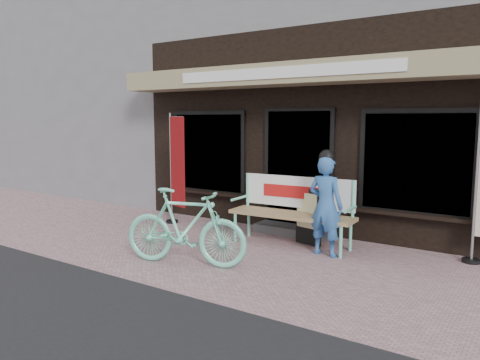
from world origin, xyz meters
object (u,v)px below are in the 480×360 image
Objects in this scene: bicycle at (185,227)px; nobori_red at (176,168)px; menu_stand at (308,216)px; person at (326,204)px; bench at (294,205)px.

nobori_red is (-1.76, 1.83, 0.56)m from bicycle.
bicycle is 2.15m from menu_stand.
nobori_red is 2.78m from menu_stand.
nobori_red is (-3.18, 0.30, 0.32)m from person.
bicycle is 2.60m from nobori_red.
bench is at bearing -39.53° from bicycle.
nobori_red is 2.32× the size of menu_stand.
nobori_red is at bearing -164.69° from menu_stand.
menu_stand is at bearing 21.41° from nobori_red.
bench is at bearing 163.84° from person.
bench is 0.72m from person.
nobori_red is at bearing 175.94° from bench.
nobori_red reaches higher than bicycle.
person is 1.72× the size of menu_stand.
bench is at bearing 18.04° from nobori_red.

